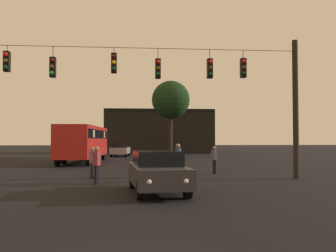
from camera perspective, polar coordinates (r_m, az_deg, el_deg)
ground_plane at (r=30.13m, az=-5.47°, el=-5.76°), size 168.00×168.00×0.00m
overhead_signal_span at (r=17.62m, az=-5.83°, el=5.25°), size 16.68×0.44×6.90m
city_bus at (r=31.53m, az=-13.00°, el=-2.16°), size 2.96×11.09×3.00m
car_near_right at (r=13.44m, az=-1.69°, el=-7.03°), size 2.21×4.46×1.52m
car_far_left at (r=41.23m, az=-7.46°, el=-3.63°), size 2.16×4.45×1.52m
pedestrian_crossing_left at (r=18.75m, az=-11.76°, el=-5.31°), size 0.34×0.41×1.57m
pedestrian_crossing_center at (r=18.80m, az=1.58°, el=-5.04°), size 0.33×0.41×1.72m
pedestrian_crossing_right at (r=16.25m, az=-11.10°, el=-5.66°), size 0.34×0.42×1.64m
pedestrian_near_bus at (r=20.80m, az=7.28°, el=-5.03°), size 0.32×0.41×1.56m
corner_building at (r=52.86m, az=-1.55°, el=-0.90°), size 14.85×8.92×6.00m
tree_left_silhouette at (r=40.33m, az=0.44°, el=4.06°), size 4.21×4.21×8.38m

